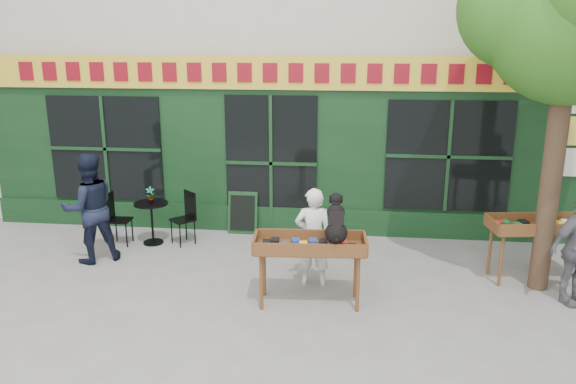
# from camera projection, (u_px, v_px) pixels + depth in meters

# --- Properties ---
(ground) EXTENTS (80.00, 80.00, 0.00)m
(ground) POSITION_uv_depth(u_px,v_px,m) (250.00, 281.00, 8.57)
(ground) COLOR slate
(ground) RESTS_ON ground
(book_cart_center) EXTENTS (1.54, 0.72, 0.99)m
(book_cart_center) POSITION_uv_depth(u_px,v_px,m) (310.00, 248.00, 7.65)
(book_cart_center) COLOR brown
(book_cart_center) RESTS_ON ground
(dog) EXTENTS (0.38, 0.62, 0.60)m
(dog) POSITION_uv_depth(u_px,v_px,m) (336.00, 217.00, 7.44)
(dog) COLOR black
(dog) RESTS_ON book_cart_center
(woman) EXTENTS (0.57, 0.40, 1.50)m
(woman) POSITION_uv_depth(u_px,v_px,m) (313.00, 237.00, 8.30)
(woman) COLOR white
(woman) RESTS_ON ground
(book_cart_right) EXTENTS (1.57, 0.83, 0.99)m
(book_cart_right) POSITION_uv_depth(u_px,v_px,m) (541.00, 229.00, 8.43)
(book_cart_right) COLOR brown
(book_cart_right) RESTS_ON ground
(bistro_table) EXTENTS (0.60, 0.60, 0.76)m
(bistro_table) POSITION_uv_depth(u_px,v_px,m) (152.00, 215.00, 10.02)
(bistro_table) COLOR black
(bistro_table) RESTS_ON ground
(bistro_chair_left) EXTENTS (0.38, 0.37, 0.95)m
(bistro_chair_left) POSITION_uv_depth(u_px,v_px,m) (115.00, 214.00, 9.99)
(bistro_chair_left) COLOR black
(bistro_chair_left) RESTS_ON ground
(bistro_chair_right) EXTENTS (0.51, 0.51, 0.95)m
(bistro_chair_right) POSITION_uv_depth(u_px,v_px,m) (187.00, 213.00, 10.06)
(bistro_chair_right) COLOR black
(bistro_chair_right) RESTS_ON ground
(potted_plant) EXTENTS (0.18, 0.15, 0.29)m
(potted_plant) POSITION_uv_depth(u_px,v_px,m) (150.00, 195.00, 9.93)
(potted_plant) COLOR gray
(potted_plant) RESTS_ON bistro_table
(man_left) EXTENTS (1.12, 1.09, 1.83)m
(man_left) POSITION_uv_depth(u_px,v_px,m) (90.00, 208.00, 9.14)
(man_left) COLOR black
(man_left) RESTS_ON ground
(chalkboard) EXTENTS (0.56, 0.20, 0.79)m
(chalkboard) POSITION_uv_depth(u_px,v_px,m) (243.00, 213.00, 10.62)
(chalkboard) COLOR black
(chalkboard) RESTS_ON ground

